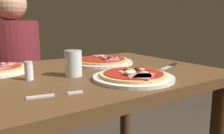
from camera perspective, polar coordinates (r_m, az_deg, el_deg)
dining_table at (r=1.05m, az=-4.73°, el=-8.39°), size 1.00×0.78×0.77m
pizza_foreground at (r=0.86m, az=5.21°, el=-2.20°), size 0.30×0.30×0.05m
pizza_across_left at (r=1.19m, az=-2.51°, el=1.44°), size 0.31×0.31×0.03m
water_glass_near at (r=0.92m, az=-9.27°, el=0.48°), size 0.07×0.07×0.10m
fork at (r=0.69m, az=-14.50°, el=-6.62°), size 0.16×0.05×0.00m
knife at (r=1.14m, az=13.82°, el=0.27°), size 0.19×0.09×0.01m
salt_shaker at (r=0.89m, az=-19.39°, el=-0.88°), size 0.03×0.03×0.07m
diner_person at (r=1.62m, az=-22.14°, el=-4.76°), size 0.32×0.32×1.18m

